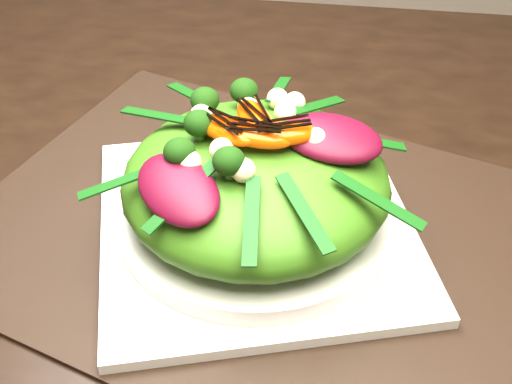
# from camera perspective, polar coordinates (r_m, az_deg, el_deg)

# --- Properties ---
(dining_table) EXTENTS (1.60, 0.90, 0.75)m
(dining_table) POSITION_cam_1_polar(r_m,az_deg,el_deg) (0.69, 19.14, -3.36)
(dining_table) COLOR black
(dining_table) RESTS_ON floor
(placemat) EXTENTS (0.61, 0.53, 0.00)m
(placemat) POSITION_cam_1_polar(r_m,az_deg,el_deg) (0.63, -0.00, -3.23)
(placemat) COLOR black
(placemat) RESTS_ON dining_table
(plate_base) EXTENTS (0.35, 0.35, 0.01)m
(plate_base) POSITION_cam_1_polar(r_m,az_deg,el_deg) (0.62, -0.00, -2.74)
(plate_base) COLOR silver
(plate_base) RESTS_ON placemat
(salad_bowl) EXTENTS (0.30, 0.30, 0.02)m
(salad_bowl) POSITION_cam_1_polar(r_m,az_deg,el_deg) (0.61, -0.00, -1.74)
(salad_bowl) COLOR silver
(salad_bowl) RESTS_ON plate_base
(lettuce_mound) EXTENTS (0.25, 0.25, 0.08)m
(lettuce_mound) POSITION_cam_1_polar(r_m,az_deg,el_deg) (0.59, -0.00, 0.93)
(lettuce_mound) COLOR #386813
(lettuce_mound) RESTS_ON salad_bowl
(radicchio_leaf) EXTENTS (0.09, 0.06, 0.02)m
(radicchio_leaf) POSITION_cam_1_polar(r_m,az_deg,el_deg) (0.57, 6.39, 4.48)
(radicchio_leaf) COLOR #420716
(radicchio_leaf) RESTS_ON lettuce_mound
(orange_segment) EXTENTS (0.07, 0.04, 0.02)m
(orange_segment) POSITION_cam_1_polar(r_m,az_deg,el_deg) (0.58, -0.88, 6.10)
(orange_segment) COLOR #FB4004
(orange_segment) RESTS_ON lettuce_mound
(broccoli_floret) EXTENTS (0.04, 0.04, 0.04)m
(broccoli_floret) POSITION_cam_1_polar(r_m,az_deg,el_deg) (0.58, -5.19, 6.76)
(broccoli_floret) COLOR black
(broccoli_floret) RESTS_ON lettuce_mound
(macadamia_nut) EXTENTS (0.02, 0.02, 0.02)m
(macadamia_nut) POSITION_cam_1_polar(r_m,az_deg,el_deg) (0.52, 1.54, 1.78)
(macadamia_nut) COLOR beige
(macadamia_nut) RESTS_ON lettuce_mound
(balsamic_drizzle) EXTENTS (0.04, 0.01, 0.00)m
(balsamic_drizzle) POSITION_cam_1_polar(r_m,az_deg,el_deg) (0.58, -0.89, 6.84)
(balsamic_drizzle) COLOR black
(balsamic_drizzle) RESTS_ON orange_segment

